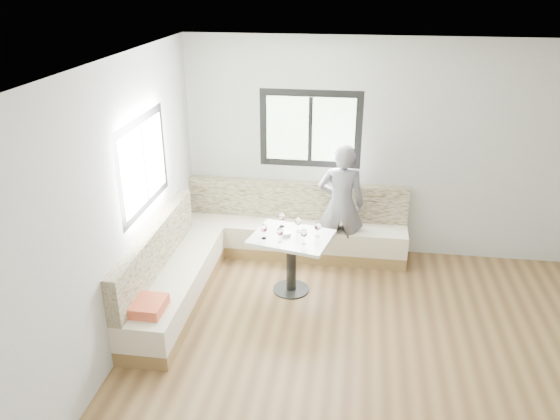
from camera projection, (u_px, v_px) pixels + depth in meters
The scene contains 11 objects.
room at pixel (378, 234), 4.69m from camera, with size 5.01×5.01×2.81m.
banquette at pixel (246, 250), 6.73m from camera, with size 2.90×2.80×0.95m.
table at pixel (291, 250), 6.28m from camera, with size 1.00×0.86×0.72m.
person at pixel (341, 205), 6.84m from camera, with size 0.58×0.38×1.59m, color slate.
olive_ramekin at pixel (286, 234), 6.20m from camera, with size 0.11×0.11×0.04m.
wine_glass_a at pixel (264, 229), 6.10m from camera, with size 0.08×0.08×0.18m.
wine_glass_b at pixel (280, 232), 6.02m from camera, with size 0.08×0.08×0.18m.
wine_glass_c at pixel (304, 233), 5.99m from camera, with size 0.08×0.08×0.18m.
wine_glass_d at pixel (298, 222), 6.27m from camera, with size 0.08×0.08×0.18m.
wine_glass_e at pixel (318, 227), 6.15m from camera, with size 0.08×0.08×0.18m.
wine_glass_f at pixel (282, 217), 6.38m from camera, with size 0.08×0.08×0.18m.
Camera 1 is at (-0.30, -4.21, 3.49)m, focal length 35.00 mm.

